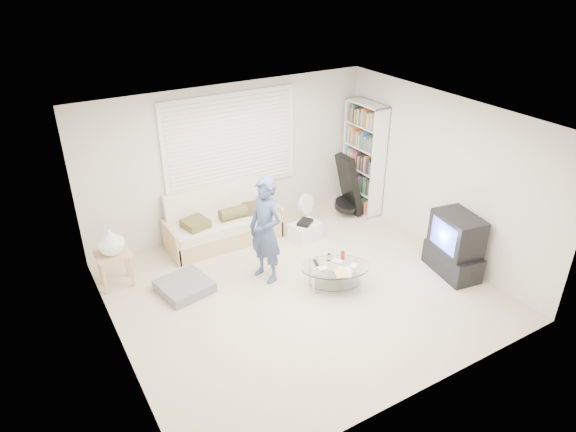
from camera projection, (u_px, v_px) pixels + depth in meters
ground at (302, 291)px, 7.33m from camera, size 5.00×5.00×0.00m
room_shell at (285, 174)px, 6.93m from camera, size 5.02×4.52×2.51m
window_blinds at (231, 143)px, 8.28m from camera, size 2.32×0.08×1.62m
futon_sofa at (223, 225)px, 8.45m from camera, size 1.88×0.76×0.92m
grey_floor_pillow at (184, 286)px, 7.30m from camera, size 0.78×0.78×0.15m
side_table at (111, 243)px, 7.14m from camera, size 0.47×0.38×0.94m
bookshelf at (364, 158)px, 9.17m from camera, size 0.32×0.85×2.01m
guitar_case at (349, 190)px, 9.16m from camera, size 0.46×0.43×1.15m
floor_fan at (306, 207)px, 8.93m from camera, size 0.37×0.24×0.59m
storage_bin at (305, 231)px, 8.56m from camera, size 0.55×0.43×0.34m
tv_unit at (455, 245)px, 7.55m from camera, size 0.60×0.94×0.95m
coffee_table at (336, 270)px, 7.26m from camera, size 1.15×0.98×0.49m
standing_person at (266, 230)px, 7.26m from camera, size 0.52×0.66×1.59m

